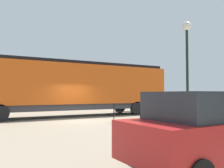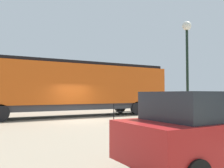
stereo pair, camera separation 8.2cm
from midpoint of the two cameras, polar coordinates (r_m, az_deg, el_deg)
The scene contains 5 objects.
ground_plane at distance 16.22m, azimuth -7.18°, elevation -8.48°, with size 120.00×120.00×0.00m, color gray.
locomotive at distance 19.35m, azimuth -7.93°, elevation -0.47°, with size 3.00×16.25×4.21m.
parked_car_red at distance 6.11m, azimuth 21.54°, elevation -9.92°, with size 1.98×4.17×1.79m.
lamp_post at distance 16.21m, azimuth 17.33°, elevation 8.22°, with size 0.58×0.58×6.34m.
platform_fence at distance 17.15m, azimuth 12.12°, elevation -5.60°, with size 0.05×7.95×1.16m.
Camera 2 is at (14.94, -6.11, 1.74)m, focal length 38.98 mm.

